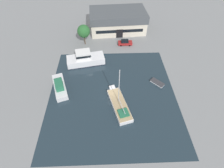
{
  "coord_description": "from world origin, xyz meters",
  "views": [
    {
      "loc": [
        -1.04,
        -26.74,
        31.74
      ],
      "look_at": [
        0.0,
        2.4,
        1.0
      ],
      "focal_mm": 28.0,
      "sensor_mm": 36.0,
      "label": 1
    }
  ],
  "objects": [
    {
      "name": "warehouse_building",
      "position": [
        2.94,
        30.17,
        3.35
      ],
      "size": [
        19.4,
        12.35,
        6.62
      ],
      "rotation": [
        0.0,
        0.0,
        0.06
      ],
      "color": "beige",
      "rests_on": "ground"
    },
    {
      "name": "ground_plane",
      "position": [
        0.0,
        0.0,
        0.0
      ],
      "size": [
        440.0,
        440.0,
        0.0
      ],
      "primitive_type": "plane",
      "color": "gray"
    },
    {
      "name": "parked_car",
      "position": [
        4.78,
        20.53,
        0.81
      ],
      "size": [
        4.38,
        1.92,
        1.61
      ],
      "rotation": [
        0.0,
        0.0,
        4.71
      ],
      "color": "maroon",
      "rests_on": "ground"
    },
    {
      "name": "quay_tree_near_building",
      "position": [
        -7.92,
        21.47,
        4.44
      ],
      "size": [
        3.87,
        3.87,
        6.39
      ],
      "color": "brown",
      "rests_on": "ground"
    },
    {
      "name": "cabin_boat",
      "position": [
        -12.6,
        2.11,
        0.94
      ],
      "size": [
        5.04,
        8.68,
        2.64
      ],
      "rotation": [
        0.0,
        0.0,
        0.32
      ],
      "color": "silver",
      "rests_on": "water_canal"
    },
    {
      "name": "motor_cruiser",
      "position": [
        -7.11,
        11.86,
        1.45
      ],
      "size": [
        10.93,
        6.03,
        3.96
      ],
      "rotation": [
        0.0,
        0.0,
        1.75
      ],
      "color": "white",
      "rests_on": "water_canal"
    },
    {
      "name": "water_canal",
      "position": [
        0.0,
        0.0,
        0.0
      ],
      "size": [
        29.56,
        32.0,
        0.01
      ],
      "primitive_type": "cube",
      "color": "#1E2D38",
      "rests_on": "ground"
    },
    {
      "name": "small_dinghy",
      "position": [
        11.4,
        3.13,
        0.26
      ],
      "size": [
        3.51,
        3.59,
        0.51
      ],
      "rotation": [
        0.0,
        0.0,
        0.76
      ],
      "color": "silver",
      "rests_on": "water_canal"
    },
    {
      "name": "sailboat_moored",
      "position": [
        1.37,
        -3.49,
        0.56
      ],
      "size": [
        5.38,
        10.84,
        10.3
      ],
      "rotation": [
        0.0,
        0.0,
        0.27
      ],
      "color": "white",
      "rests_on": "water_canal"
    }
  ]
}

